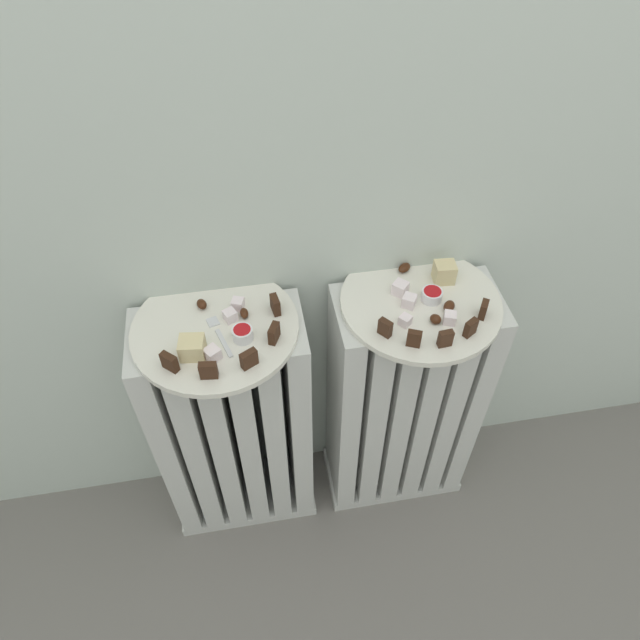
# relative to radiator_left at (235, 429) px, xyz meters

# --- Properties ---
(ground_plane) EXTENTS (6.00, 6.00, 0.00)m
(ground_plane) POSITION_rel_radiator_left_xyz_m (0.20, -0.28, -0.33)
(ground_plane) COLOR slate
(radiator_left) EXTENTS (0.34, 0.17, 0.66)m
(radiator_left) POSITION_rel_radiator_left_xyz_m (0.00, 0.00, 0.00)
(radiator_left) COLOR silver
(radiator_left) RESTS_ON ground_plane
(radiator_right) EXTENTS (0.34, 0.17, 0.66)m
(radiator_right) POSITION_rel_radiator_left_xyz_m (0.39, 0.00, 0.00)
(radiator_right) COLOR silver
(radiator_right) RESTS_ON ground_plane
(plate_left) EXTENTS (0.31, 0.31, 0.01)m
(plate_left) POSITION_rel_radiator_left_xyz_m (0.00, 0.00, 0.34)
(plate_left) COLOR silver
(plate_left) RESTS_ON radiator_left
(plate_right) EXTENTS (0.31, 0.31, 0.01)m
(plate_right) POSITION_rel_radiator_left_xyz_m (0.39, 0.00, 0.34)
(plate_right) COLOR silver
(plate_right) RESTS_ON radiator_right
(dark_cake_slice_left_0) EXTENTS (0.03, 0.03, 0.03)m
(dark_cake_slice_left_0) POSITION_rel_radiator_left_xyz_m (-0.08, -0.09, 0.36)
(dark_cake_slice_left_0) COLOR #382114
(dark_cake_slice_left_0) RESTS_ON plate_left
(dark_cake_slice_left_1) EXTENTS (0.03, 0.02, 0.03)m
(dark_cake_slice_left_1) POSITION_rel_radiator_left_xyz_m (-0.01, -0.11, 0.36)
(dark_cake_slice_left_1) COLOR #382114
(dark_cake_slice_left_1) RESTS_ON plate_left
(dark_cake_slice_left_2) EXTENTS (0.03, 0.03, 0.03)m
(dark_cake_slice_left_2) POSITION_rel_radiator_left_xyz_m (0.06, -0.10, 0.36)
(dark_cake_slice_left_2) COLOR #382114
(dark_cake_slice_left_2) RESTS_ON plate_left
(dark_cake_slice_left_3) EXTENTS (0.02, 0.03, 0.03)m
(dark_cake_slice_left_3) POSITION_rel_radiator_left_xyz_m (0.10, -0.05, 0.36)
(dark_cake_slice_left_3) COLOR #382114
(dark_cake_slice_left_3) RESTS_ON plate_left
(dark_cake_slice_left_4) EXTENTS (0.02, 0.03, 0.03)m
(dark_cake_slice_left_4) POSITION_rel_radiator_left_xyz_m (0.11, 0.02, 0.36)
(dark_cake_slice_left_4) COLOR #382114
(dark_cake_slice_left_4) RESTS_ON plate_left
(marble_cake_slice_left_0) EXTENTS (0.05, 0.04, 0.04)m
(marble_cake_slice_left_0) POSITION_rel_radiator_left_xyz_m (-0.04, -0.06, 0.37)
(marble_cake_slice_left_0) COLOR beige
(marble_cake_slice_left_0) RESTS_ON plate_left
(turkish_delight_left_0) EXTENTS (0.03, 0.03, 0.02)m
(turkish_delight_left_0) POSITION_rel_radiator_left_xyz_m (-0.01, -0.08, 0.36)
(turkish_delight_left_0) COLOR white
(turkish_delight_left_0) RESTS_ON plate_left
(turkish_delight_left_1) EXTENTS (0.03, 0.03, 0.02)m
(turkish_delight_left_1) POSITION_rel_radiator_left_xyz_m (0.03, 0.01, 0.36)
(turkish_delight_left_1) COLOR white
(turkish_delight_left_1) RESTS_ON plate_left
(turkish_delight_left_2) EXTENTS (0.03, 0.03, 0.02)m
(turkish_delight_left_2) POSITION_rel_radiator_left_xyz_m (0.05, 0.04, 0.36)
(turkish_delight_left_2) COLOR white
(turkish_delight_left_2) RESTS_ON plate_left
(medjool_date_left_0) EXTENTS (0.02, 0.03, 0.02)m
(medjool_date_left_0) POSITION_rel_radiator_left_xyz_m (-0.02, 0.05, 0.36)
(medjool_date_left_0) COLOR #3D1E0F
(medjool_date_left_0) RESTS_ON plate_left
(medjool_date_left_1) EXTENTS (0.02, 0.02, 0.02)m
(medjool_date_left_1) POSITION_rel_radiator_left_xyz_m (0.06, 0.01, 0.36)
(medjool_date_left_1) COLOR #3D1E0F
(medjool_date_left_1) RESTS_ON plate_left
(jam_bowl_left) EXTENTS (0.04, 0.04, 0.02)m
(jam_bowl_left) POSITION_rel_radiator_left_xyz_m (0.05, -0.04, 0.36)
(jam_bowl_left) COLOR white
(jam_bowl_left) RESTS_ON plate_left
(dark_cake_slice_right_0) EXTENTS (0.03, 0.03, 0.03)m
(dark_cake_slice_right_0) POSITION_rel_radiator_left_xyz_m (0.30, -0.07, 0.36)
(dark_cake_slice_right_0) COLOR #382114
(dark_cake_slice_right_0) RESTS_ON plate_right
(dark_cake_slice_right_1) EXTENTS (0.03, 0.02, 0.03)m
(dark_cake_slice_right_1) POSITION_rel_radiator_left_xyz_m (0.34, -0.11, 0.36)
(dark_cake_slice_right_1) COLOR #382114
(dark_cake_slice_right_1) RESTS_ON plate_right
(dark_cake_slice_right_2) EXTENTS (0.03, 0.01, 0.03)m
(dark_cake_slice_right_2) POSITION_rel_radiator_left_xyz_m (0.40, -0.11, 0.36)
(dark_cake_slice_right_2) COLOR #382114
(dark_cake_slice_right_2) RESTS_ON plate_right
(dark_cake_slice_right_3) EXTENTS (0.03, 0.02, 0.03)m
(dark_cake_slice_right_3) POSITION_rel_radiator_left_xyz_m (0.45, -0.10, 0.36)
(dark_cake_slice_right_3) COLOR #382114
(dark_cake_slice_right_3) RESTS_ON plate_right
(dark_cake_slice_right_4) EXTENTS (0.02, 0.03, 0.03)m
(dark_cake_slice_right_4) POSITION_rel_radiator_left_xyz_m (0.49, -0.06, 0.36)
(dark_cake_slice_right_4) COLOR #382114
(dark_cake_slice_right_4) RESTS_ON plate_right
(marble_cake_slice_right_0) EXTENTS (0.04, 0.04, 0.04)m
(marble_cake_slice_right_0) POSITION_rel_radiator_left_xyz_m (0.45, 0.05, 0.37)
(marble_cake_slice_right_0) COLOR beige
(marble_cake_slice_right_0) RESTS_ON plate_right
(turkish_delight_right_0) EXTENTS (0.04, 0.04, 0.03)m
(turkish_delight_right_0) POSITION_rel_radiator_left_xyz_m (0.35, 0.03, 0.36)
(turkish_delight_right_0) COLOR white
(turkish_delight_right_0) RESTS_ON plate_right
(turkish_delight_right_1) EXTENTS (0.03, 0.03, 0.02)m
(turkish_delight_right_1) POSITION_rel_radiator_left_xyz_m (0.34, -0.05, 0.36)
(turkish_delight_right_1) COLOR white
(turkish_delight_right_1) RESTS_ON plate_right
(turkish_delight_right_2) EXTENTS (0.03, 0.03, 0.02)m
(turkish_delight_right_2) POSITION_rel_radiator_left_xyz_m (0.36, -0.01, 0.36)
(turkish_delight_right_2) COLOR white
(turkish_delight_right_2) RESTS_ON plate_right
(turkish_delight_right_3) EXTENTS (0.03, 0.03, 0.02)m
(turkish_delight_right_3) POSITION_rel_radiator_left_xyz_m (0.42, -0.06, 0.36)
(turkish_delight_right_3) COLOR white
(turkish_delight_right_3) RESTS_ON plate_right
(medjool_date_right_0) EXTENTS (0.04, 0.03, 0.02)m
(medjool_date_right_0) POSITION_rel_radiator_left_xyz_m (0.38, 0.09, 0.35)
(medjool_date_right_0) COLOR #3D1E0F
(medjool_date_right_0) RESTS_ON plate_right
(medjool_date_right_1) EXTENTS (0.03, 0.03, 0.02)m
(medjool_date_right_1) POSITION_rel_radiator_left_xyz_m (0.40, -0.06, 0.36)
(medjool_date_right_1) COLOR #3D1E0F
(medjool_date_right_1) RESTS_ON plate_right
(medjool_date_right_2) EXTENTS (0.03, 0.04, 0.02)m
(medjool_date_right_2) POSITION_rel_radiator_left_xyz_m (0.43, -0.03, 0.36)
(medjool_date_right_2) COLOR #3D1E0F
(medjool_date_right_2) RESTS_ON plate_right
(jam_bowl_right) EXTENTS (0.04, 0.04, 0.02)m
(jam_bowl_right) POSITION_rel_radiator_left_xyz_m (0.41, -0.00, 0.36)
(jam_bowl_right) COLOR white
(jam_bowl_right) RESTS_ON plate_right
(fork) EXTENTS (0.04, 0.10, 0.00)m
(fork) POSITION_rel_radiator_left_xyz_m (0.01, -0.02, 0.35)
(fork) COLOR silver
(fork) RESTS_ON plate_left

